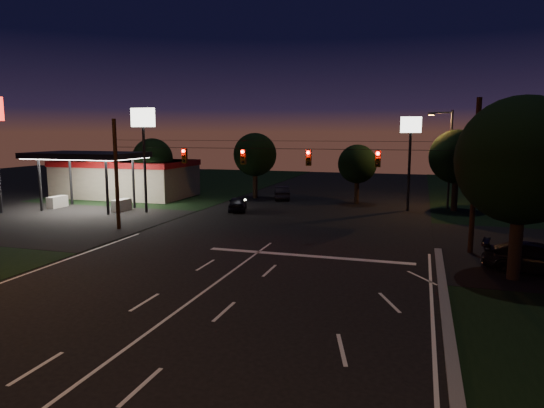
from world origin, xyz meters
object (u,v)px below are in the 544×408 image
at_px(utility_pole_right, 470,253).
at_px(car_oncoming_b, 282,193).
at_px(car_oncoming_a, 237,204).
at_px(car_cross, 538,259).
at_px(tree_right_near, 522,162).

xyz_separation_m(utility_pole_right, car_oncoming_b, (-16.98, 18.90, 0.70)).
bearing_deg(utility_pole_right, car_oncoming_a, 150.97).
bearing_deg(utility_pole_right, car_cross, -50.41).
distance_m(tree_right_near, car_oncoming_b, 30.50).
relative_size(utility_pole_right, tree_right_near, 1.03).
distance_m(car_oncoming_a, car_cross, 25.59).
height_order(utility_pole_right, car_oncoming_a, utility_pole_right).
bearing_deg(car_oncoming_b, car_cross, 113.16).
bearing_deg(tree_right_near, car_oncoming_b, 127.94).
bearing_deg(car_oncoming_a, car_cross, 129.99).
bearing_deg(car_cross, car_oncoming_a, 67.61).
xyz_separation_m(car_oncoming_a, car_oncoming_b, (1.72, 8.52, 0.05)).
height_order(utility_pole_right, car_cross, utility_pole_right).
height_order(utility_pole_right, car_oncoming_b, utility_pole_right).
height_order(utility_pole_right, tree_right_near, tree_right_near).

